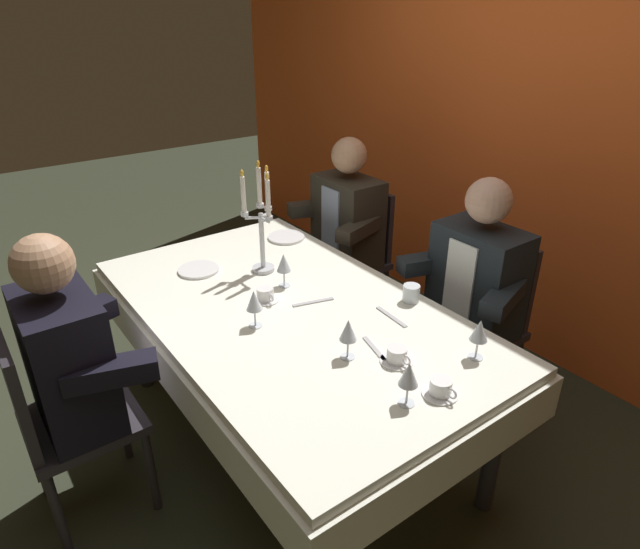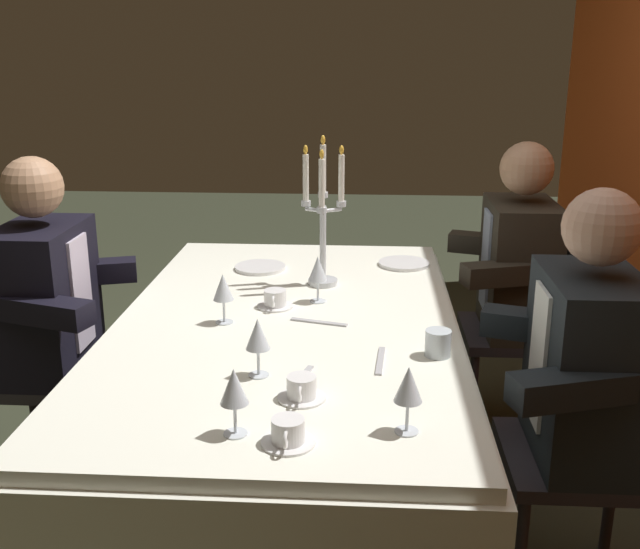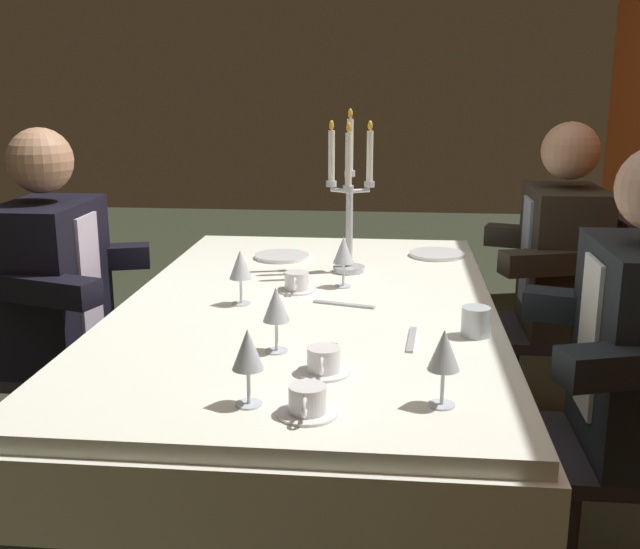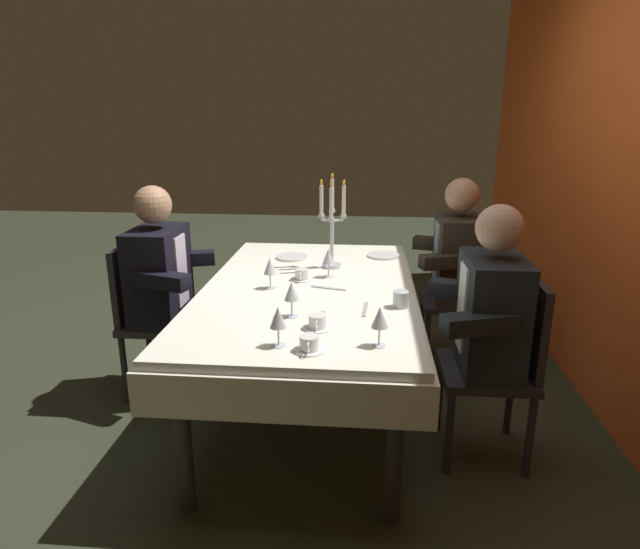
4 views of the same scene
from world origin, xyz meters
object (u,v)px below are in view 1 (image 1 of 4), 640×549
at_px(candelabra, 261,224).
at_px(seated_diner_2, 478,279).
at_px(wine_glass_4, 284,264).
at_px(wine_glass_0, 409,376).
at_px(dinner_plate_1, 199,270).
at_px(wine_glass_1, 348,331).
at_px(wine_glass_2, 479,332).
at_px(seated_diner_1, 66,361).
at_px(wine_glass_3, 254,302).
at_px(coffee_cup_0, 265,295).
at_px(dining_table, 289,330).
at_px(water_tumbler_0, 411,293).
at_px(coffee_cup_2, 441,388).
at_px(dinner_plate_0, 286,237).
at_px(coffee_cup_1, 397,356).
at_px(seated_diner_0, 348,220).

xyz_separation_m(candelabra, seated_diner_2, (0.69, 0.79, -0.25)).
bearing_deg(wine_glass_4, wine_glass_0, -7.73).
relative_size(dinner_plate_1, wine_glass_4, 1.23).
distance_m(wine_glass_1, wine_glass_2, 0.48).
bearing_deg(seated_diner_1, wine_glass_3, 72.76).
height_order(wine_glass_0, coffee_cup_0, wine_glass_0).
xyz_separation_m(dining_table, dinner_plate_1, (-0.56, -0.16, 0.13)).
bearing_deg(seated_diner_2, water_tumbler_0, -94.81).
bearing_deg(coffee_cup_2, coffee_cup_0, -171.32).
relative_size(dinner_plate_1, wine_glass_0, 1.23).
xyz_separation_m(dinner_plate_1, wine_glass_3, (0.61, -0.03, 0.11)).
relative_size(dinner_plate_0, coffee_cup_2, 1.56).
distance_m(dinner_plate_1, coffee_cup_1, 1.17).
distance_m(coffee_cup_0, coffee_cup_1, 0.70).
bearing_deg(wine_glass_4, candelabra, 178.43).
bearing_deg(water_tumbler_0, dining_table, -120.63).
height_order(dinner_plate_0, wine_glass_1, wine_glass_1).
distance_m(dinner_plate_0, coffee_cup_2, 1.49).
distance_m(dinner_plate_0, wine_glass_3, 0.93).
bearing_deg(seated_diner_0, coffee_cup_0, -58.59).
distance_m(candelabra, dinner_plate_1, 0.40).
xyz_separation_m(dinner_plate_0, water_tumbler_0, (0.93, 0.06, 0.03)).
bearing_deg(wine_glass_3, dinner_plate_1, 177.10).
bearing_deg(coffee_cup_1, seated_diner_2, 108.56).
height_order(wine_glass_1, wine_glass_4, same).
relative_size(coffee_cup_1, seated_diner_0, 0.11).
relative_size(dinner_plate_1, coffee_cup_2, 1.53).
relative_size(dinner_plate_1, coffee_cup_0, 1.53).
height_order(wine_glass_2, coffee_cup_2, wine_glass_2).
distance_m(wine_glass_2, coffee_cup_2, 0.29).
bearing_deg(water_tumbler_0, wine_glass_4, -140.43).
distance_m(dinner_plate_0, dinner_plate_1, 0.58).
xyz_separation_m(coffee_cup_1, seated_diner_0, (-1.26, 0.79, -0.03)).
height_order(seated_diner_0, seated_diner_1, same).
relative_size(dinner_plate_0, seated_diner_0, 0.17).
height_order(candelabra, wine_glass_2, candelabra).
height_order(wine_glass_0, wine_glass_2, same).
relative_size(wine_glass_4, coffee_cup_2, 1.24).
relative_size(wine_glass_1, water_tumbler_0, 2.11).
relative_size(candelabra, wine_glass_0, 3.37).
bearing_deg(dinner_plate_0, wine_glass_1, -21.85).
height_order(dining_table, candelabra, candelabra).
distance_m(dining_table, seated_diner_0, 1.12).
xyz_separation_m(dining_table, wine_glass_1, (0.44, -0.03, 0.23)).
distance_m(wine_glass_4, water_tumbler_0, 0.59).
distance_m(wine_glass_4, coffee_cup_1, 0.76).
bearing_deg(wine_glass_0, water_tumbler_0, 134.15).
relative_size(coffee_cup_2, seated_diner_1, 0.11).
bearing_deg(dinner_plate_0, dinner_plate_1, -80.93).
bearing_deg(seated_diner_2, seated_diner_1, -105.07).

